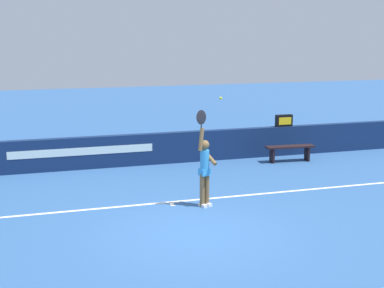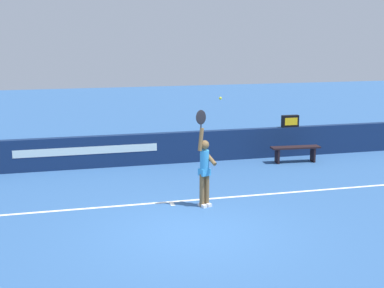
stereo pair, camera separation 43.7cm
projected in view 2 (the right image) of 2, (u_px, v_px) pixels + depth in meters
ground_plane at (193, 233)px, 11.10m from camera, size 60.00×60.00×0.00m
court_lines at (200, 242)px, 10.58m from camera, size 12.43×5.48×0.00m
back_wall at (143, 149)px, 16.69m from camera, size 17.73×0.25×0.97m
speed_display at (290, 121)px, 17.76m from camera, size 0.56×0.18×0.39m
tennis_player at (204, 167)px, 12.59m from camera, size 0.50×0.46×2.32m
tennis_ball at (220, 98)px, 12.21m from camera, size 0.07×0.07×0.07m
courtside_bench_near at (295, 150)px, 17.00m from camera, size 1.58×0.47×0.51m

